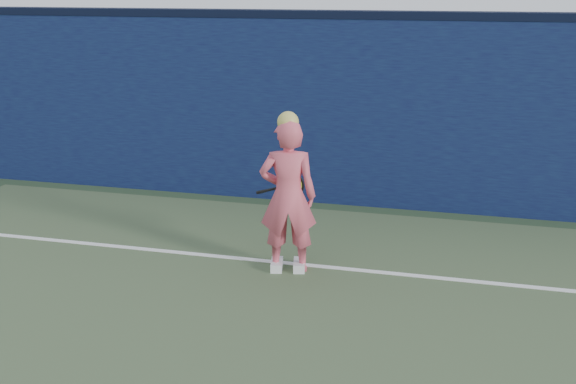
# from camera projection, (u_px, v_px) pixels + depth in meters

# --- Properties ---
(backstop_wall) EXTENTS (24.00, 0.40, 2.50)m
(backstop_wall) POSITION_uv_depth(u_px,v_px,m) (374.00, 114.00, 9.70)
(backstop_wall) COLOR #0D103A
(backstop_wall) RESTS_ON ground
(wall_cap) EXTENTS (24.00, 0.42, 0.10)m
(wall_cap) POSITION_uv_depth(u_px,v_px,m) (377.00, 15.00, 9.34)
(wall_cap) COLOR black
(wall_cap) RESTS_ON backstop_wall
(player) EXTENTS (0.66, 0.51, 1.71)m
(player) POSITION_uv_depth(u_px,v_px,m) (288.00, 196.00, 7.49)
(player) COLOR #DD5567
(player) RESTS_ON ground
(racket) EXTENTS (0.55, 0.14, 0.29)m
(racket) POSITION_uv_depth(u_px,v_px,m) (289.00, 186.00, 7.89)
(racket) COLOR black
(racket) RESTS_ON ground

